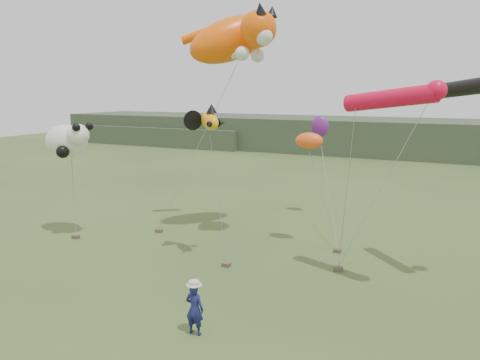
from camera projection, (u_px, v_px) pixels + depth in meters
name	position (u px, v px, depth m)	size (l,w,h in m)	color
ground	(189.00, 309.00, 15.71)	(120.00, 120.00, 0.00)	#385123
headland	(365.00, 136.00, 56.16)	(90.00, 13.00, 4.00)	#2D3D28
festival_attendant	(195.00, 309.00, 13.95)	(0.58, 0.38, 1.60)	navy
sandbag_anchors	(220.00, 249.00, 21.45)	(13.16, 4.03, 0.17)	brown
cat_kite	(237.00, 38.00, 22.42)	(5.95, 4.94, 3.40)	#FF5A06
fish_kite	(203.00, 120.00, 19.58)	(2.38, 1.54, 1.18)	orange
tube_kites	(429.00, 93.00, 16.51)	(5.66, 4.27, 1.44)	black
panda_kite	(68.00, 140.00, 23.08)	(2.81, 1.81, 1.74)	white
misc_kites	(315.00, 133.00, 24.34)	(2.30, 6.26, 1.27)	#FC581B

